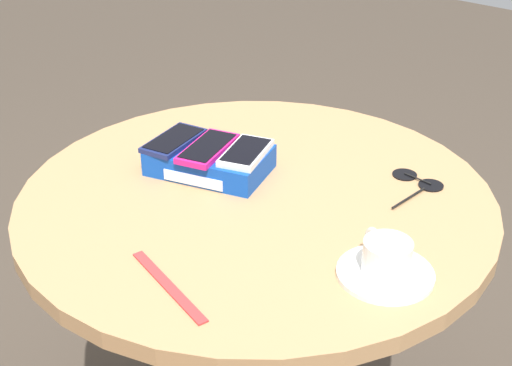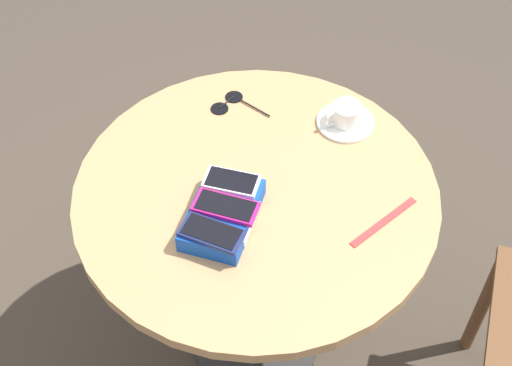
{
  "view_description": "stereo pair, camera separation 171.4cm",
  "coord_description": "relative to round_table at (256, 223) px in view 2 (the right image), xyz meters",
  "views": [
    {
      "loc": [
        0.71,
        -0.83,
        1.35
      ],
      "look_at": [
        0.0,
        0.0,
        0.74
      ],
      "focal_mm": 50.0,
      "sensor_mm": 36.0,
      "label": 1
    },
    {
      "loc": [
        -0.88,
        -0.6,
        1.96
      ],
      "look_at": [
        0.0,
        0.0,
        0.74
      ],
      "focal_mm": 50.0,
      "sensor_mm": 36.0,
      "label": 2
    }
  ],
  "objects": [
    {
      "name": "ground_plane",
      "position": [
        0.0,
        0.0,
        -0.59
      ],
      "size": [
        8.0,
        8.0,
        0.0
      ],
      "primitive_type": "plane",
      "color": "#42382D"
    },
    {
      "name": "round_table",
      "position": [
        0.0,
        0.0,
        0.0
      ],
      "size": [
        0.84,
        0.84,
        0.72
      ],
      "color": "#2D2D2D",
      "rests_on": "ground_plane"
    },
    {
      "name": "phone_box",
      "position": [
        -0.12,
        0.01,
        0.15
      ],
      "size": [
        0.24,
        0.19,
        0.05
      ],
      "color": "#0F42AD",
      "rests_on": "round_table"
    },
    {
      "name": "phone_navy",
      "position": [
        -0.19,
        -0.02,
        0.18
      ],
      "size": [
        0.09,
        0.14,
        0.01
      ],
      "color": "navy",
      "rests_on": "phone_box"
    },
    {
      "name": "phone_magenta",
      "position": [
        -0.12,
        0.0,
        0.18
      ],
      "size": [
        0.1,
        0.15,
        0.01
      ],
      "color": "#D11975",
      "rests_on": "phone_box"
    },
    {
      "name": "phone_white",
      "position": [
        -0.05,
        0.03,
        0.18
      ],
      "size": [
        0.1,
        0.14,
        0.01
      ],
      "color": "silver",
      "rests_on": "phone_box"
    },
    {
      "name": "saucer",
      "position": [
        0.3,
        -0.06,
        0.13
      ],
      "size": [
        0.14,
        0.14,
        0.01
      ],
      "primitive_type": "cylinder",
      "color": "white",
      "rests_on": "round_table"
    },
    {
      "name": "coffee_cup",
      "position": [
        0.3,
        -0.06,
        0.16
      ],
      "size": [
        0.09,
        0.07,
        0.05
      ],
      "color": "white",
      "rests_on": "saucer"
    },
    {
      "name": "lanyard_strap",
      "position": [
        0.08,
        -0.29,
        0.13
      ],
      "size": [
        0.2,
        0.07,
        0.0
      ],
      "primitive_type": "cube",
      "rotation": [
        0.0,
        0.0,
        -0.26
      ],
      "color": "red",
      "rests_on": "round_table"
    },
    {
      "name": "sunglasses",
      "position": [
        0.2,
        0.22,
        0.13
      ],
      "size": [
        0.1,
        0.15,
        0.01
      ],
      "color": "black",
      "rests_on": "round_table"
    }
  ]
}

